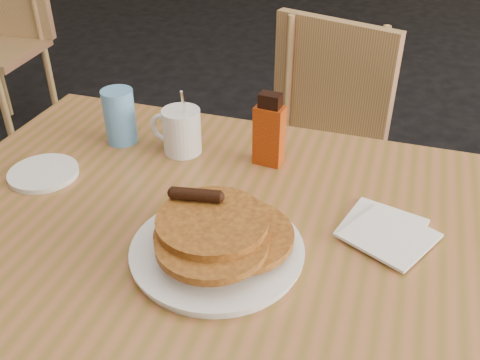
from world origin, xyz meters
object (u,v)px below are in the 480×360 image
at_px(main_table, 227,235).
at_px(coffee_mug, 181,130).
at_px(chair_main_far, 320,141).
at_px(chair_wall_extra, 0,25).
at_px(pancake_plate, 217,241).
at_px(blue_tumbler, 120,116).
at_px(syrup_bottle, 269,132).

distance_m(main_table, coffee_mug, 0.31).
height_order(chair_main_far, chair_wall_extra, chair_wall_extra).
xyz_separation_m(pancake_plate, coffee_mug, (-0.23, 0.31, 0.02)).
bearing_deg(chair_wall_extra, chair_main_far, -24.77).
bearing_deg(chair_main_far, blue_tumbler, -110.83).
relative_size(chair_main_far, chair_wall_extra, 0.96).
height_order(main_table, coffee_mug, coffee_mug).
bearing_deg(pancake_plate, main_table, 103.47).
height_order(chair_wall_extra, syrup_bottle, chair_wall_extra).
xyz_separation_m(coffee_mug, blue_tumbler, (-0.16, -0.01, 0.01)).
distance_m(pancake_plate, syrup_bottle, 0.34).
distance_m(chair_wall_extra, pancake_plate, 2.27).
distance_m(coffee_mug, syrup_bottle, 0.21).
xyz_separation_m(coffee_mug, syrup_bottle, (0.21, 0.03, 0.02)).
xyz_separation_m(main_table, blue_tumbler, (-0.36, 0.20, 0.11)).
xyz_separation_m(syrup_bottle, blue_tumbler, (-0.37, -0.04, -0.01)).
distance_m(pancake_plate, blue_tumbler, 0.49).
distance_m(main_table, chair_main_far, 0.76).
xyz_separation_m(chair_wall_extra, pancake_plate, (1.80, -1.37, 0.21)).
relative_size(main_table, chair_wall_extra, 1.43).
xyz_separation_m(chair_wall_extra, syrup_bottle, (1.78, -1.03, 0.26)).
distance_m(coffee_mug, blue_tumbler, 0.16).
xyz_separation_m(chair_main_far, blue_tumbler, (-0.37, -0.54, 0.27)).
height_order(chair_main_far, coffee_mug, coffee_mug).
xyz_separation_m(main_table, syrup_bottle, (0.00, 0.23, 0.12)).
height_order(main_table, syrup_bottle, syrup_bottle).
bearing_deg(pancake_plate, chair_main_far, 90.84).
bearing_deg(pancake_plate, syrup_bottle, 93.46).
distance_m(main_table, chair_wall_extra, 2.18).
xyz_separation_m(chair_main_far, syrup_bottle, (-0.01, -0.51, 0.29)).
xyz_separation_m(chair_wall_extra, blue_tumbler, (1.41, -1.07, 0.25)).
xyz_separation_m(chair_main_far, coffee_mug, (-0.22, -0.53, 0.26)).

